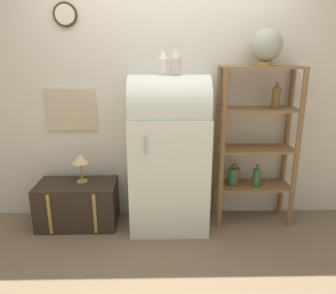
# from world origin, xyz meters

# --- Properties ---
(ground_plane) EXTENTS (12.00, 12.00, 0.00)m
(ground_plane) POSITION_xyz_m (0.00, 0.00, 0.00)
(ground_plane) COLOR #7A664C
(wall_back) EXTENTS (7.00, 0.09, 2.70)m
(wall_back) POSITION_xyz_m (-0.01, 0.57, 1.35)
(wall_back) COLOR silver
(wall_back) RESTS_ON ground_plane
(refrigerator) EXTENTS (0.75, 0.59, 1.51)m
(refrigerator) POSITION_xyz_m (-0.00, 0.27, 0.77)
(refrigerator) COLOR silver
(refrigerator) RESTS_ON ground_plane
(suitcase_trunk) EXTENTS (0.78, 0.43, 0.45)m
(suitcase_trunk) POSITION_xyz_m (-0.93, 0.30, 0.22)
(suitcase_trunk) COLOR #33281E
(suitcase_trunk) RESTS_ON ground_plane
(shelf_unit) EXTENTS (0.77, 0.34, 1.58)m
(shelf_unit) POSITION_xyz_m (0.85, 0.36, 0.86)
(shelf_unit) COLOR olive
(shelf_unit) RESTS_ON ground_plane
(globe) EXTENTS (0.29, 0.29, 0.33)m
(globe) POSITION_xyz_m (0.88, 0.35, 1.76)
(globe) COLOR #AD8942
(globe) RESTS_ON shelf_unit
(vase_left) EXTENTS (0.08, 0.08, 0.21)m
(vase_left) POSITION_xyz_m (-0.05, 0.27, 1.61)
(vase_left) COLOR white
(vase_left) RESTS_ON refrigerator
(vase_center) EXTENTS (0.11, 0.11, 0.22)m
(vase_center) POSITION_xyz_m (0.06, 0.27, 1.62)
(vase_center) COLOR beige
(vase_center) RESTS_ON refrigerator
(desk_lamp) EXTENTS (0.17, 0.17, 0.29)m
(desk_lamp) POSITION_xyz_m (-0.87, 0.34, 0.68)
(desk_lamp) COLOR #AD8942
(desk_lamp) RESTS_ON suitcase_trunk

